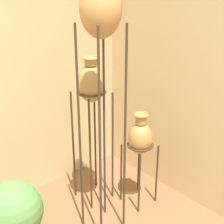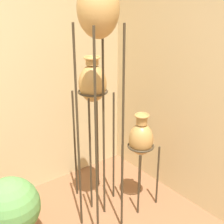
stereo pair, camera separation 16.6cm
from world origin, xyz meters
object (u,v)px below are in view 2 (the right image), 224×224
at_px(vase_stand_short, 141,140).
at_px(potted_plant, 11,210).
at_px(vase_stand_medium, 93,87).
at_px(vase_stand_tall, 98,16).

bearing_deg(vase_stand_short, potted_plant, 170.32).
height_order(vase_stand_medium, vase_stand_short, vase_stand_medium).
bearing_deg(vase_stand_medium, vase_stand_short, -50.53).
bearing_deg(vase_stand_short, vase_stand_tall, -174.60).
bearing_deg(potted_plant, vase_stand_short, -9.68).
relative_size(vase_stand_medium, potted_plant, 2.31).
bearing_deg(vase_stand_tall, vase_stand_short, 5.40).
height_order(vase_stand_short, potted_plant, vase_stand_short).
relative_size(vase_stand_tall, potted_plant, 3.44).
bearing_deg(vase_stand_medium, vase_stand_tall, -117.60).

